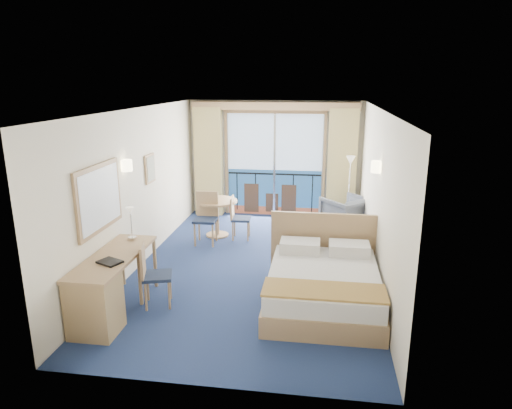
% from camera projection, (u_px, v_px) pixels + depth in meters
% --- Properties ---
extents(floor, '(6.50, 6.50, 0.00)m').
position_uv_depth(floor, '(254.00, 267.00, 7.95)').
color(floor, navy).
rests_on(floor, ground).
extents(room_walls, '(4.04, 6.54, 2.72)m').
position_uv_depth(room_walls, '(254.00, 166.00, 7.48)').
color(room_walls, white).
rests_on(room_walls, ground).
extents(balcony_door, '(2.36, 0.03, 2.52)m').
position_uv_depth(balcony_door, '(274.00, 168.00, 10.71)').
color(balcony_door, navy).
rests_on(balcony_door, room_walls).
extents(curtain_left, '(0.65, 0.22, 2.55)m').
position_uv_depth(curtain_left, '(209.00, 162.00, 10.75)').
color(curtain_left, tan).
rests_on(curtain_left, room_walls).
extents(curtain_right, '(0.65, 0.22, 2.55)m').
position_uv_depth(curtain_right, '(342.00, 165.00, 10.32)').
color(curtain_right, tan).
rests_on(curtain_right, room_walls).
extents(pelmet, '(3.80, 0.25, 0.18)m').
position_uv_depth(pelmet, '(275.00, 106.00, 10.22)').
color(pelmet, '#A28958').
rests_on(pelmet, room_walls).
extents(mirror, '(0.05, 1.25, 0.95)m').
position_uv_depth(mirror, '(99.00, 198.00, 6.38)').
color(mirror, '#A28958').
rests_on(mirror, room_walls).
extents(wall_print, '(0.04, 0.42, 0.52)m').
position_uv_depth(wall_print, '(150.00, 169.00, 8.23)').
color(wall_print, '#A28958').
rests_on(wall_print, room_walls).
extents(sconce_left, '(0.18, 0.18, 0.18)m').
position_uv_depth(sconce_left, '(127.00, 165.00, 7.15)').
color(sconce_left, '#FFEEB2').
rests_on(sconce_left, room_walls).
extents(sconce_right, '(0.18, 0.18, 0.18)m').
position_uv_depth(sconce_right, '(377.00, 167.00, 7.04)').
color(sconce_right, '#FFEEB2').
rests_on(sconce_right, room_walls).
extents(bed, '(1.74, 2.07, 1.09)m').
position_uv_depth(bed, '(323.00, 284.00, 6.57)').
color(bed, '#A28958').
rests_on(bed, ground).
extents(nightstand, '(0.39, 0.37, 0.51)m').
position_uv_depth(nightstand, '(359.00, 253.00, 7.86)').
color(nightstand, '#A18555').
rests_on(nightstand, ground).
extents(phone, '(0.21, 0.19, 0.08)m').
position_uv_depth(phone, '(362.00, 238.00, 7.74)').
color(phone, white).
rests_on(phone, nightstand).
extents(armchair, '(1.20, 1.21, 0.79)m').
position_uv_depth(armchair, '(346.00, 215.00, 9.60)').
color(armchair, '#464C55').
rests_on(armchair, ground).
extents(floor_lamp, '(0.21, 0.21, 1.55)m').
position_uv_depth(floor_lamp, '(350.00, 173.00, 9.96)').
color(floor_lamp, silver).
rests_on(floor_lamp, ground).
extents(desk, '(0.60, 1.76, 0.82)m').
position_uv_depth(desk, '(99.00, 296.00, 5.88)').
color(desk, '#A28958').
rests_on(desk, ground).
extents(desk_chair, '(0.51, 0.50, 0.94)m').
position_uv_depth(desk_chair, '(151.00, 271.00, 6.47)').
color(desk_chair, '#1C2843').
rests_on(desk_chair, ground).
extents(folder, '(0.36, 0.33, 0.03)m').
position_uv_depth(folder, '(110.00, 262.00, 5.99)').
color(folder, black).
rests_on(folder, desk).
extents(desk_lamp, '(0.13, 0.13, 0.48)m').
position_uv_depth(desk_lamp, '(131.00, 216.00, 6.77)').
color(desk_lamp, silver).
rests_on(desk_lamp, desk).
extents(round_table, '(0.85, 0.85, 0.76)m').
position_uv_depth(round_table, '(217.00, 209.00, 9.39)').
color(round_table, '#A28958').
rests_on(round_table, ground).
extents(table_chair_a, '(0.41, 0.40, 0.88)m').
position_uv_depth(table_chair_a, '(237.00, 215.00, 9.24)').
color(table_chair_a, '#1C2843').
rests_on(table_chair_a, ground).
extents(table_chair_b, '(0.45, 0.46, 1.02)m').
position_uv_depth(table_chair_b, '(206.00, 215.00, 9.01)').
color(table_chair_b, '#1C2843').
rests_on(table_chair_b, ground).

